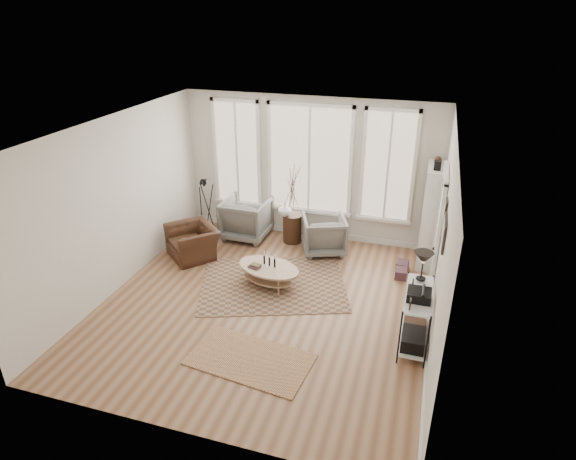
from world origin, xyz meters
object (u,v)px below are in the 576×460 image
(armchair_right, at_px, (324,234))
(side_table, at_px, (293,205))
(bookcase, at_px, (431,216))
(armchair_left, at_px, (246,218))
(coffee_table, at_px, (268,271))
(accent_chair, at_px, (193,242))
(low_shelf, at_px, (416,313))

(armchair_right, relative_size, side_table, 0.49)
(bookcase, relative_size, armchair_left, 2.22)
(armchair_right, bearing_deg, coffee_table, 45.82)
(side_table, bearing_deg, armchair_right, -19.98)
(armchair_left, distance_m, accent_chair, 1.29)
(coffee_table, bearing_deg, bookcase, 32.56)
(low_shelf, bearing_deg, bookcase, 88.72)
(accent_chair, bearing_deg, armchair_left, 99.27)
(armchair_left, bearing_deg, low_shelf, 146.08)
(bookcase, bearing_deg, armchair_left, 179.72)
(coffee_table, height_order, armchair_left, armchair_left)
(low_shelf, height_order, accent_chair, low_shelf)
(side_table, distance_m, accent_chair, 2.10)
(bookcase, relative_size, side_table, 1.23)
(side_table, relative_size, accent_chair, 1.79)
(armchair_left, relative_size, armchair_right, 1.12)
(accent_chair, bearing_deg, bookcase, 55.53)
(bookcase, relative_size, coffee_table, 1.61)
(coffee_table, bearing_deg, side_table, 92.60)
(coffee_table, height_order, accent_chair, accent_chair)
(coffee_table, xyz_separation_m, armchair_left, (-1.06, 1.67, 0.14))
(coffee_table, distance_m, side_table, 1.83)
(armchair_right, bearing_deg, armchair_left, -26.99)
(low_shelf, xyz_separation_m, coffee_table, (-2.53, 0.87, -0.23))
(side_table, bearing_deg, low_shelf, -45.17)
(bookcase, xyz_separation_m, coffee_table, (-2.58, -1.65, -0.67))
(low_shelf, bearing_deg, coffee_table, 161.02)
(coffee_table, bearing_deg, accent_chair, 161.59)
(bookcase, distance_m, low_shelf, 2.56)
(armchair_right, height_order, side_table, side_table)
(armchair_left, relative_size, side_table, 0.56)
(low_shelf, bearing_deg, side_table, 134.83)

